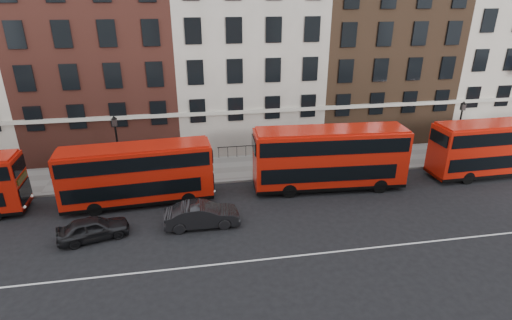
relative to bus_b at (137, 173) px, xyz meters
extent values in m
plane|color=black|center=(9.30, -5.80, -2.27)|extent=(120.00, 120.00, 0.00)
cube|color=gray|center=(9.30, 4.70, -2.20)|extent=(80.00, 5.00, 0.15)
cube|color=gray|center=(9.30, 2.20, -2.19)|extent=(80.00, 0.30, 0.16)
cube|color=white|center=(9.30, -7.80, -2.27)|extent=(70.00, 0.12, 0.01)
cube|color=brown|center=(-3.50, 12.20, 8.73)|extent=(12.80, 10.00, 22.00)
cube|color=#A29C8F|center=(9.30, 12.20, 7.23)|extent=(12.80, 10.00, 19.00)
cube|color=brown|center=(22.10, 12.20, 8.23)|extent=(12.80, 10.00, 21.00)
cube|color=beige|center=(34.90, 12.20, 7.73)|extent=(12.80, 10.00, 20.00)
cube|color=black|center=(-7.25, 0.20, -0.84)|extent=(0.16, 2.03, 1.20)
cube|color=black|center=(-7.25, 0.20, 0.15)|extent=(0.15, 1.75, 0.39)
cylinder|color=black|center=(-9.04, 1.16, -1.81)|extent=(0.93, 0.30, 0.92)
cube|color=red|center=(0.03, 0.00, -0.05)|extent=(10.15, 3.05, 3.77)
cube|color=black|center=(0.03, 0.00, -1.82)|extent=(10.15, 3.09, 0.23)
cube|color=black|center=(-0.25, -0.02, -0.70)|extent=(9.01, 3.05, 1.00)
cube|color=black|center=(0.03, 0.00, 1.11)|extent=(9.77, 3.10, 0.95)
cube|color=red|center=(0.03, 0.00, 1.88)|extent=(9.85, 2.84, 0.17)
cube|color=black|center=(5.07, 0.34, -0.79)|extent=(0.22, 2.10, 1.24)
cube|color=black|center=(5.07, 0.34, 0.23)|extent=(0.20, 1.81, 0.40)
cylinder|color=black|center=(3.34, -0.85, -1.79)|extent=(0.97, 0.33, 0.95)
cylinder|color=black|center=(3.20, 1.29, -1.79)|extent=(0.97, 0.33, 0.95)
cylinder|color=black|center=(-2.75, -1.26, -1.79)|extent=(0.97, 0.33, 0.95)
cylinder|color=black|center=(-2.89, 0.88, -1.79)|extent=(0.97, 0.33, 0.95)
cube|color=red|center=(13.68, 0.00, 0.18)|extent=(11.18, 3.25, 4.16)
cube|color=black|center=(13.68, 0.00, -1.78)|extent=(11.18, 3.29, 0.25)
cube|color=black|center=(13.37, 0.02, -0.53)|extent=(9.92, 3.26, 1.10)
cube|color=black|center=(13.68, 0.00, 1.47)|extent=(10.76, 3.31, 1.05)
cube|color=red|center=(13.68, 0.00, 2.31)|extent=(10.85, 3.02, 0.19)
cube|color=black|center=(19.24, -0.31, -0.64)|extent=(0.21, 2.32, 1.37)
cube|color=black|center=(19.24, -0.31, 0.49)|extent=(0.20, 2.00, 0.44)
cylinder|color=black|center=(17.19, -1.38, -1.74)|extent=(1.07, 0.35, 1.05)
cylinder|color=black|center=(17.32, 0.98, -1.74)|extent=(1.07, 0.35, 1.05)
cylinder|color=black|center=(10.46, -1.00, -1.74)|extent=(1.07, 0.35, 1.05)
cylinder|color=black|center=(10.60, 1.36, -1.74)|extent=(1.07, 0.35, 1.05)
cube|color=red|center=(27.46, 0.00, 0.05)|extent=(10.55, 2.73, 3.95)
cube|color=black|center=(27.46, 0.00, -1.80)|extent=(10.55, 2.77, 0.24)
cube|color=black|center=(27.16, 0.00, -0.62)|extent=(9.35, 2.78, 1.05)
cube|color=black|center=(27.46, 0.00, 1.28)|extent=(10.15, 2.80, 1.00)
cube|color=red|center=(27.46, 0.00, 2.08)|extent=(10.25, 2.52, 0.18)
cylinder|color=black|center=(24.49, -1.18, -1.77)|extent=(1.01, 0.30, 1.00)
cylinder|color=black|center=(24.44, 1.06, -1.77)|extent=(1.01, 0.30, 1.00)
imported|color=#232326|center=(-2.27, -4.03, -1.58)|extent=(4.34, 2.60, 1.38)
imported|color=black|center=(4.14, -3.71, -1.50)|extent=(4.69, 1.67, 1.54)
cylinder|color=black|center=(-1.55, 3.17, 0.18)|extent=(0.14, 0.14, 4.60)
cylinder|color=black|center=(-1.55, 3.17, -1.82)|extent=(0.32, 0.32, 0.60)
cube|color=#262626|center=(-1.55, 3.17, 2.73)|extent=(0.32, 0.32, 0.55)
cone|color=black|center=(-1.55, 3.17, 3.08)|extent=(0.44, 0.44, 0.25)
cylinder|color=black|center=(25.80, 2.65, 0.18)|extent=(0.14, 0.14, 4.60)
cylinder|color=black|center=(25.80, 2.65, -1.82)|extent=(0.32, 0.32, 0.60)
cube|color=#262626|center=(25.80, 2.65, 2.73)|extent=(0.32, 0.32, 0.55)
cone|color=black|center=(25.80, 2.65, 3.08)|extent=(0.44, 0.44, 0.25)
camera|label=1|loc=(3.78, -25.59, 11.31)|focal=28.00mm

